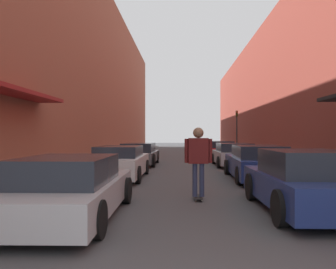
# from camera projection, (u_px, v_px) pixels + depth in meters

# --- Properties ---
(ground) EXTENTS (100.69, 100.69, 0.00)m
(ground) POSITION_uv_depth(u_px,v_px,m) (185.00, 163.00, 19.50)
(ground) COLOR #424244
(curb_strip_left) EXTENTS (1.80, 45.77, 0.12)m
(curb_strip_left) POSITION_uv_depth(u_px,v_px,m) (124.00, 157.00, 24.25)
(curb_strip_left) COLOR gray
(curb_strip_left) RESTS_ON ground
(curb_strip_right) EXTENTS (1.80, 45.77, 0.12)m
(curb_strip_right) POSITION_uv_depth(u_px,v_px,m) (246.00, 157.00, 23.90)
(curb_strip_right) COLOR gray
(curb_strip_right) RESTS_ON ground
(building_row_left) EXTENTS (4.90, 45.77, 12.02)m
(building_row_left) POSITION_uv_depth(u_px,v_px,m) (85.00, 77.00, 24.37)
(building_row_left) COLOR brown
(building_row_left) RESTS_ON ground
(building_row_right) EXTENTS (4.90, 45.77, 9.42)m
(building_row_right) POSITION_uv_depth(u_px,v_px,m) (286.00, 93.00, 23.79)
(building_row_right) COLOR brown
(building_row_right) RESTS_ON ground
(parked_car_left_0) EXTENTS (2.01, 4.52, 1.25)m
(parked_car_left_0) POSITION_uv_depth(u_px,v_px,m) (70.00, 188.00, 6.64)
(parked_car_left_0) COLOR #B7B7BC
(parked_car_left_0) RESTS_ON ground
(parked_car_left_1) EXTENTS (1.89, 4.40, 1.26)m
(parked_car_left_1) POSITION_uv_depth(u_px,v_px,m) (120.00, 163.00, 12.62)
(parked_car_left_1) COLOR silver
(parked_car_left_1) RESTS_ON ground
(parked_car_left_2) EXTENTS (2.00, 4.47, 1.23)m
(parked_car_left_2) POSITION_uv_depth(u_px,v_px,m) (139.00, 154.00, 18.28)
(parked_car_left_2) COLOR #515459
(parked_car_left_2) RESTS_ON ground
(parked_car_right_0) EXTENTS (1.92, 4.03, 1.35)m
(parked_car_right_0) POSITION_uv_depth(u_px,v_px,m) (304.00, 182.00, 7.13)
(parked_car_right_0) COLOR navy
(parked_car_right_0) RESTS_ON ground
(parked_car_right_1) EXTENTS (2.03, 4.70, 1.29)m
(parked_car_right_1) POSITION_uv_depth(u_px,v_px,m) (257.00, 163.00, 12.35)
(parked_car_right_1) COLOR navy
(parked_car_right_1) RESTS_ON ground
(parked_car_right_2) EXTENTS (2.08, 4.14, 1.24)m
(parked_car_right_2) POSITION_uv_depth(u_px,v_px,m) (234.00, 155.00, 17.73)
(parked_car_right_2) COLOR #B7B7BC
(parked_car_right_2) RESTS_ON ground
(parked_car_right_3) EXTENTS (2.06, 4.25, 1.25)m
(parked_car_right_3) POSITION_uv_depth(u_px,v_px,m) (220.00, 150.00, 23.39)
(parked_car_right_3) COLOR maroon
(parked_car_right_3) RESTS_ON ground
(skateboarder) EXTENTS (0.72, 0.78, 1.88)m
(skateboarder) POSITION_uv_depth(u_px,v_px,m) (198.00, 155.00, 8.54)
(skateboarder) COLOR black
(skateboarder) RESTS_ON ground
(traffic_light) EXTENTS (0.16, 0.22, 3.46)m
(traffic_light) POSITION_uv_depth(u_px,v_px,m) (237.00, 128.00, 25.46)
(traffic_light) COLOR #2D2D2D
(traffic_light) RESTS_ON curb_strip_right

